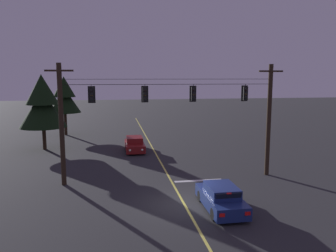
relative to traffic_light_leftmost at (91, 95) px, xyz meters
The scene contains 12 objects.
ground_plane 9.30m from the traffic_light_leftmost, 41.99° to the right, with size 180.00×180.00×0.00m, color #28282B.
lane_centre_stripe 10.01m from the traffic_light_leftmost, 48.84° to the left, with size 0.14×60.00×0.01m, color #D1C64C.
stop_bar_paint 9.38m from the traffic_light_leftmost, ahead, with size 3.40×0.36×0.01m, color silver.
signal_span_assembly 5.57m from the traffic_light_leftmost, ahead, with size 16.30×0.32×8.09m.
traffic_light_leftmost is the anchor object (origin of this frame).
traffic_light_left_inner 3.52m from the traffic_light_leftmost, ahead, with size 0.48×0.41×1.22m.
traffic_light_centre 6.87m from the traffic_light_leftmost, ahead, with size 0.48×0.41×1.22m.
traffic_light_right_inner 10.64m from the traffic_light_leftmost, ahead, with size 0.48×0.41×1.22m.
car_waiting_near_lane 10.60m from the traffic_light_leftmost, 39.17° to the right, with size 1.80×4.33×1.39m.
car_oncoming_lead 11.55m from the traffic_light_leftmost, 70.77° to the left, with size 1.80×4.42×1.39m.
tree_verge_near 13.15m from the traffic_light_leftmost, 114.75° to the left, with size 4.54×4.54×7.46m.
tree_verge_far 20.80m from the traffic_light_leftmost, 102.57° to the left, with size 3.87×3.87×7.26m.
Camera 1 is at (-3.87, -17.80, 7.18)m, focal length 35.79 mm.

